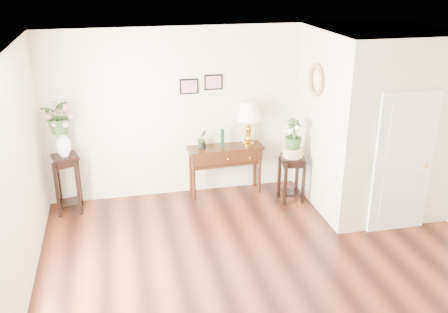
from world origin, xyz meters
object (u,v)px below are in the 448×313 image
object	(u,v)px
console_table	(225,169)
table_lamp	(249,125)
plant_stand_b	(291,178)
plant_stand_a	(68,184)

from	to	relation	value
console_table	table_lamp	size ratio (longest dim) A/B	1.66
console_table	plant_stand_b	size ratio (longest dim) A/B	1.60
table_lamp	plant_stand_a	world-z (taller)	table_lamp
console_table	table_lamp	distance (m)	0.87
console_table	plant_stand_a	world-z (taller)	plant_stand_a
plant_stand_a	plant_stand_b	world-z (taller)	plant_stand_a
table_lamp	plant_stand_b	xyz separation A→B (m)	(0.59, -0.56, -0.79)
table_lamp	plant_stand_a	xyz separation A→B (m)	(-2.96, -0.17, -0.71)
plant_stand_a	plant_stand_b	bearing A→B (deg)	-6.28
table_lamp	plant_stand_a	size ratio (longest dim) A/B	0.79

